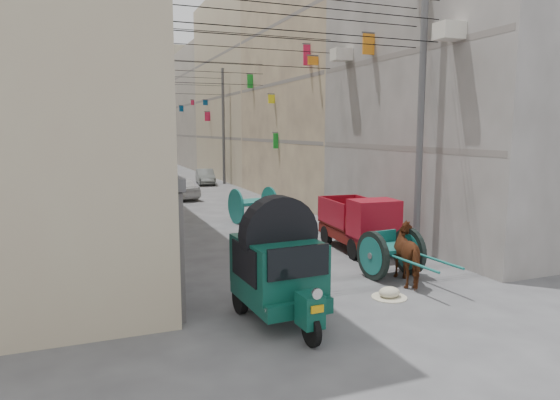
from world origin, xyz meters
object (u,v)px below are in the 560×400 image
second_cart (253,204)px  distant_car_grey (205,177)px  tonga_cart (391,252)px  mini_truck (362,226)px  feed_sack (389,292)px  auto_rickshaw (279,265)px  distant_car_white (180,188)px  horse (411,254)px  distant_car_green (139,167)px

second_cart → distant_car_grey: size_ratio=0.56×
tonga_cart → mini_truck: mini_truck is taller
feed_sack → distant_car_grey: distant_car_grey is taller
auto_rickshaw → distant_car_white: 18.68m
horse → feed_sack: bearing=48.4°
tonga_cart → horse: horse is taller
distant_car_green → horse: bearing=114.0°
tonga_cart → distant_car_white: size_ratio=0.82×
auto_rickshaw → distant_car_white: size_ratio=0.80×
feed_sack → distant_car_green: bearing=93.3°
horse → distant_car_grey: (0.41, 24.35, -0.20)m
tonga_cart → horse: size_ratio=1.64×
mini_truck → second_cart: mini_truck is taller
mini_truck → second_cart: bearing=107.4°
distant_car_white → feed_sack: bearing=84.5°
horse → distant_car_white: (-2.61, 17.55, -0.14)m
distant_car_grey → distant_car_green: bearing=117.2°
second_cart → feed_sack: second_cart is taller
tonga_cart → horse: (0.18, -0.61, 0.08)m
tonga_cart → second_cart: second_cart is taller
distant_car_grey → tonga_cart: bearing=-84.3°
feed_sack → distant_car_green: distant_car_green is taller
auto_rickshaw → mini_truck: (4.42, 4.20, -0.29)m
mini_truck → distant_car_grey: bearing=93.7°
distant_car_green → distant_car_white: bearing=110.6°
auto_rickshaw → distant_car_green: (0.81, 35.14, -0.47)m
distant_car_white → distant_car_grey: bearing=-124.0°
auto_rickshaw → second_cart: 10.77m
second_cart → distant_car_grey: (1.47, 15.05, -0.24)m
auto_rickshaw → distant_car_grey: 25.80m
tonga_cart → second_cart: size_ratio=1.56×
second_cart → distant_car_green: second_cart is taller
second_cart → distant_car_grey: second_cart is taller
distant_car_white → distant_car_green: distant_car_green is taller
second_cart → distant_car_green: bearing=86.8°
mini_truck → horse: bearing=-94.8°
second_cart → horse: horse is taller
horse → tonga_cart: bearing=-59.6°
auto_rickshaw → distant_car_grey: auto_rickshaw is taller
tonga_cart → distant_car_white: 17.11m
distant_car_white → distant_car_green: (-0.54, 16.52, 0.07)m
feed_sack → auto_rickshaw: bearing=-173.9°
tonga_cart → mini_truck: size_ratio=0.88×
distant_car_white → distant_car_green: size_ratio=0.77×
mini_truck → distant_car_white: size_ratio=0.93×
auto_rickshaw → second_cart: bearing=71.4°
mini_truck → distant_car_white: (-3.07, 14.42, -0.25)m
tonga_cart → horse: bearing=-77.8°
auto_rickshaw → feed_sack: size_ratio=5.49×
auto_rickshaw → horse: bearing=12.1°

